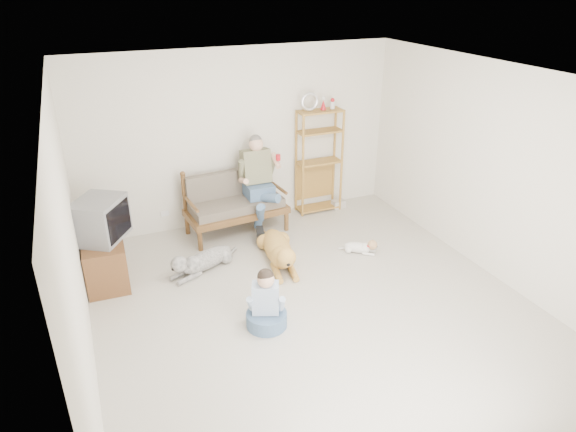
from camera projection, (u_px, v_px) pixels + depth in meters
name	position (u px, v px, depth m)	size (l,w,h in m)	color
floor	(315.00, 308.00, 6.14)	(5.50, 5.50, 0.00)	beige
ceiling	(321.00, 79.00, 4.99)	(5.50, 5.50, 0.00)	white
wall_back	(240.00, 138.00, 7.86)	(5.00, 5.00, 0.00)	silver
wall_front	(506.00, 368.00, 3.28)	(5.00, 5.00, 0.00)	silver
wall_left	(72.00, 249.00, 4.69)	(5.50, 5.50, 0.00)	silver
wall_right	(497.00, 174.00, 6.44)	(5.50, 5.50, 0.00)	silver
loveseat	(235.00, 201.00, 7.81)	(1.55, 0.82, 0.95)	brown
man	(260.00, 191.00, 7.69)	(0.56, 0.80, 1.30)	slate
etagere	(319.00, 161.00, 8.34)	(0.76, 0.33, 2.00)	#AF7A37
book_stack	(338.00, 204.00, 8.76)	(0.21, 0.15, 0.13)	silver
tv_stand	(105.00, 261.00, 6.57)	(0.53, 0.92, 0.60)	brown
crt_tv	(100.00, 219.00, 6.37)	(0.77, 0.81, 0.53)	slate
wall_outlet	(165.00, 214.00, 7.85)	(0.12, 0.02, 0.08)	silver
golden_retriever	(279.00, 251.00, 7.05)	(0.53, 1.46, 0.44)	gold
shaggy_dog	(201.00, 261.00, 6.87)	(1.10, 0.62, 0.36)	silver
terrier	(362.00, 247.00, 7.33)	(0.49, 0.42, 0.22)	silver
child	(266.00, 306.00, 5.74)	(0.47, 0.47, 0.74)	slate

